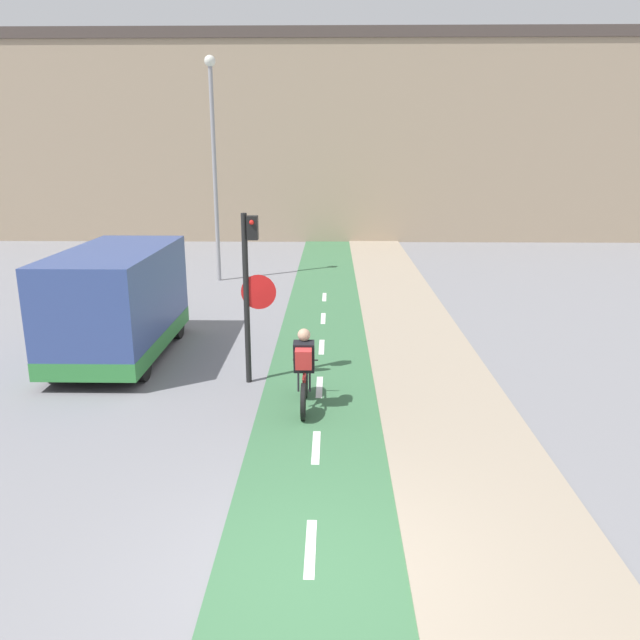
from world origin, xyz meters
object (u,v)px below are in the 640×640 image
van (118,305)px  street_lamp_far (214,149)px  cyclist_near (304,371)px  traffic_light_pole (250,281)px

van → street_lamp_far: bearing=85.2°
cyclist_near → traffic_light_pole: bearing=129.6°
traffic_light_pole → cyclist_near: size_ratio=2.02×
traffic_light_pole → cyclist_near: 2.14m
traffic_light_pole → van: (-3.08, 1.48, -0.87)m
street_lamp_far → van: (-0.69, -8.29, -3.26)m
traffic_light_pole → street_lamp_far: bearing=103.7°
traffic_light_pole → van: bearing=154.4°
street_lamp_far → cyclist_near: 12.17m
van → traffic_light_pole: bearing=-25.6°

